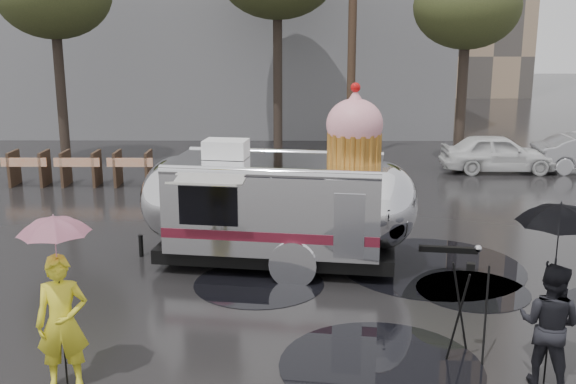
{
  "coord_description": "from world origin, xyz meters",
  "views": [
    {
      "loc": [
        0.57,
        -8.93,
        4.42
      ],
      "look_at": [
        0.46,
        3.38,
        1.42
      ],
      "focal_mm": 42.0,
      "sensor_mm": 36.0,
      "label": 1
    }
  ],
  "objects_px": {
    "person_left": "(62,323)",
    "person_right": "(549,325)",
    "airstream_trailer": "(282,201)",
    "tripod": "(468,304)"
  },
  "relations": [
    {
      "from": "person_left",
      "to": "person_right",
      "type": "distance_m",
      "value": 6.07
    },
    {
      "from": "airstream_trailer",
      "to": "person_left",
      "type": "bearing_deg",
      "value": -111.51
    },
    {
      "from": "airstream_trailer",
      "to": "tripod",
      "type": "height_order",
      "value": "airstream_trailer"
    },
    {
      "from": "person_left",
      "to": "airstream_trailer",
      "type": "bearing_deg",
      "value": 50.41
    },
    {
      "from": "airstream_trailer",
      "to": "person_right",
      "type": "height_order",
      "value": "airstream_trailer"
    },
    {
      "from": "person_right",
      "to": "tripod",
      "type": "height_order",
      "value": "person_right"
    },
    {
      "from": "airstream_trailer",
      "to": "person_right",
      "type": "xyz_separation_m",
      "value": [
        3.43,
        -4.47,
        -0.44
      ]
    },
    {
      "from": "person_right",
      "to": "tripod",
      "type": "xyz_separation_m",
      "value": [
        -0.84,
        0.68,
        -0.01
      ]
    },
    {
      "from": "airstream_trailer",
      "to": "person_right",
      "type": "bearing_deg",
      "value": -44.31
    },
    {
      "from": "person_right",
      "to": "tripod",
      "type": "relative_size",
      "value": 1.16
    }
  ]
}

